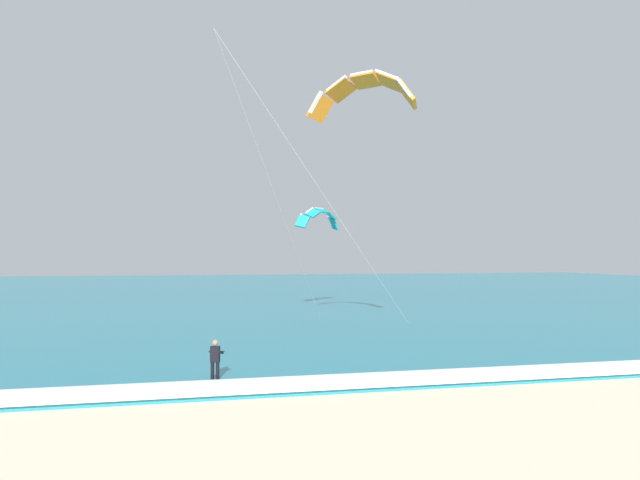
# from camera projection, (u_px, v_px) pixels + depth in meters

# --- Properties ---
(sea) EXTENTS (200.00, 120.00, 0.20)m
(sea) POSITION_uv_depth(u_px,v_px,m) (214.00, 290.00, 77.40)
(sea) COLOR teal
(sea) RESTS_ON ground
(surf_foam) EXTENTS (200.00, 2.32, 0.04)m
(surf_foam) POSITION_uv_depth(u_px,v_px,m) (253.00, 386.00, 19.76)
(surf_foam) COLOR white
(surf_foam) RESTS_ON sea
(surfboard) EXTENTS (0.85, 1.47, 0.09)m
(surfboard) POSITION_uv_depth(u_px,v_px,m) (215.00, 384.00, 20.86)
(surfboard) COLOR #E04C38
(surfboard) RESTS_ON ground
(kitesurfer) EXTENTS (0.63, 0.62, 1.69)m
(kitesurfer) POSITION_uv_depth(u_px,v_px,m) (215.00, 359.00, 20.91)
(kitesurfer) COLOR black
(kitesurfer) RESTS_ON ground
(kite_primary) EXTENTS (11.31, 11.24, 14.31)m
(kite_primary) POSITION_uv_depth(u_px,v_px,m) (363.00, 91.00, 31.99)
(kite_primary) COLOR orange
(kite_distant) EXTENTS (4.46, 3.80, 1.92)m
(kite_distant) POSITION_uv_depth(u_px,v_px,m) (320.00, 217.00, 48.10)
(kite_distant) COLOR teal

